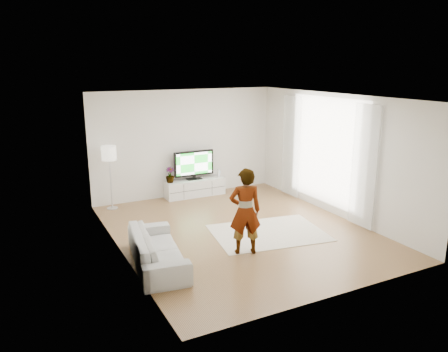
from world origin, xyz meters
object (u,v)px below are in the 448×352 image
television (194,164)px  player (245,211)px  sofa (157,249)px  rug (268,233)px  media_console (195,188)px  floor_lamp (109,156)px

television → player: size_ratio=0.68×
television → sofa: television is taller
television → rug: size_ratio=0.48×
sofa → player: bearing=-91.3°
media_console → sofa: (-2.22, -3.50, 0.07)m
sofa → floor_lamp: 3.58m
player → television: bearing=-81.4°
player → sofa: player is taller
media_console → player: bearing=-99.2°
media_console → rug: media_console is taller
player → sofa: bearing=7.9°
media_console → sofa: size_ratio=0.80×
rug → player: player is taller
media_console → sofa: sofa is taller
rug → player: bearing=-145.7°
media_console → rug: bearing=-84.3°
television → sofa: size_ratio=0.55×
television → player: bearing=-99.1°
rug → floor_lamp: size_ratio=1.48×
floor_lamp → sofa: bearing=-90.0°
media_console → player: player is taller
floor_lamp → rug: bearing=-50.6°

